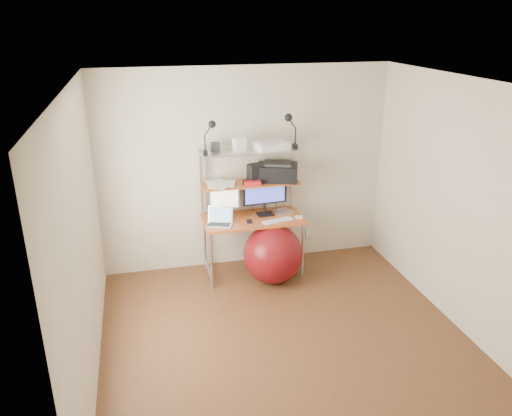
# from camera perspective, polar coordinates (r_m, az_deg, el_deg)

# --- Properties ---
(room) EXTENTS (3.60, 3.60, 3.60)m
(room) POSITION_cam_1_polar(r_m,az_deg,el_deg) (4.55, 3.80, -1.90)
(room) COLOR brown
(room) RESTS_ON ground
(computer_desk) EXTENTS (1.20, 0.60, 1.57)m
(computer_desk) POSITION_cam_1_polar(r_m,az_deg,el_deg) (6.01, -0.51, 0.97)
(computer_desk) COLOR #C76E26
(computer_desk) RESTS_ON ground
(desktop) EXTENTS (1.20, 0.60, 0.00)m
(desktop) POSITION_cam_1_polar(r_m,az_deg,el_deg) (6.03, -0.37, -1.15)
(desktop) COLOR #C76E26
(desktop) RESTS_ON computer_desk
(mid_shelf) EXTENTS (1.18, 0.34, 0.00)m
(mid_shelf) POSITION_cam_1_polar(r_m,az_deg,el_deg) (6.00, -0.67, 2.94)
(mid_shelf) COLOR #C76E26
(mid_shelf) RESTS_ON computer_desk
(top_shelf) EXTENTS (1.18, 0.34, 0.00)m
(top_shelf) POSITION_cam_1_polar(r_m,az_deg,el_deg) (5.89, -0.68, 6.64)
(top_shelf) COLOR #B5B5BA
(top_shelf) RESTS_ON computer_desk
(floor) EXTENTS (3.60, 3.60, 0.00)m
(floor) POSITION_cam_1_polar(r_m,az_deg,el_deg) (5.17, 3.45, -14.76)
(floor) COLOR brown
(floor) RESTS_ON ground
(wall_outlet) EXTENTS (0.08, 0.01, 0.12)m
(wall_outlet) POSITION_cam_1_polar(r_m,az_deg,el_deg) (6.73, 6.03, -2.88)
(wall_outlet) COLOR silver
(wall_outlet) RESTS_ON room
(monitor_silver) EXTENTS (0.36, 0.14, 0.40)m
(monitor_silver) POSITION_cam_1_polar(r_m,az_deg,el_deg) (6.00, -3.63, 0.90)
(monitor_silver) COLOR silver
(monitor_silver) RESTS_ON desktop
(monitor_black) EXTENTS (0.56, 0.17, 0.55)m
(monitor_black) POSITION_cam_1_polar(r_m,az_deg,el_deg) (6.05, 1.02, 1.75)
(monitor_black) COLOR black
(monitor_black) RESTS_ON desktop
(laptop) EXTENTS (0.36, 0.32, 0.26)m
(laptop) POSITION_cam_1_polar(r_m,az_deg,el_deg) (5.85, -4.15, -1.46)
(laptop) COLOR silver
(laptop) RESTS_ON desktop
(keyboard) EXTENTS (0.39, 0.19, 0.01)m
(keyboard) POSITION_cam_1_polar(r_m,az_deg,el_deg) (5.94, 2.51, -1.44)
(keyboard) COLOR silver
(keyboard) RESTS_ON desktop
(mouse) EXTENTS (0.09, 0.06, 0.02)m
(mouse) POSITION_cam_1_polar(r_m,az_deg,el_deg) (6.05, 4.90, -1.04)
(mouse) COLOR silver
(mouse) RESTS_ON desktop
(mac_mini) EXTENTS (0.23, 0.23, 0.04)m
(mac_mini) POSITION_cam_1_polar(r_m,az_deg,el_deg) (6.18, 3.16, -0.44)
(mac_mini) COLOR silver
(mac_mini) RESTS_ON desktop
(phone) EXTENTS (0.08, 0.12, 0.01)m
(phone) POSITION_cam_1_polar(r_m,az_deg,el_deg) (5.92, -0.77, -1.55)
(phone) COLOR black
(phone) RESTS_ON desktop
(printer) EXTENTS (0.56, 0.46, 0.23)m
(printer) POSITION_cam_1_polar(r_m,az_deg,el_deg) (6.07, 2.47, 4.17)
(printer) COLOR black
(printer) RESTS_ON mid_shelf
(nas_cube) EXTENTS (0.18, 0.18, 0.22)m
(nas_cube) POSITION_cam_1_polar(r_m,az_deg,el_deg) (5.97, -0.13, 3.97)
(nas_cube) COLOR black
(nas_cube) RESTS_ON mid_shelf
(red_box) EXTENTS (0.19, 0.13, 0.05)m
(red_box) POSITION_cam_1_polar(r_m,az_deg,el_deg) (5.90, -0.43, 2.89)
(red_box) COLOR red
(red_box) RESTS_ON mid_shelf
(scanner) EXTENTS (0.44, 0.34, 0.10)m
(scanner) POSITION_cam_1_polar(r_m,az_deg,el_deg) (5.92, 1.71, 7.19)
(scanner) COLOR silver
(scanner) RESTS_ON top_shelf
(box_white) EXTENTS (0.15, 0.14, 0.15)m
(box_white) POSITION_cam_1_polar(r_m,az_deg,el_deg) (5.81, -1.92, 7.22)
(box_white) COLOR silver
(box_white) RESTS_ON top_shelf
(box_grey) EXTENTS (0.10, 0.10, 0.10)m
(box_grey) POSITION_cam_1_polar(r_m,az_deg,el_deg) (5.86, -4.69, 6.98)
(box_grey) COLOR #292A2C
(box_grey) RESTS_ON top_shelf
(clip_lamp_left) EXTENTS (0.15, 0.09, 0.39)m
(clip_lamp_left) POSITION_cam_1_polar(r_m,az_deg,el_deg) (5.66, -5.20, 8.89)
(clip_lamp_left) COLOR black
(clip_lamp_left) RESTS_ON top_shelf
(clip_lamp_right) EXTENTS (0.17, 0.09, 0.42)m
(clip_lamp_right) POSITION_cam_1_polar(r_m,az_deg,el_deg) (5.89, 3.89, 9.65)
(clip_lamp_right) COLOR black
(clip_lamp_right) RESTS_ON top_shelf
(exercise_ball) EXTENTS (0.71, 0.71, 0.71)m
(exercise_ball) POSITION_cam_1_polar(r_m,az_deg,el_deg) (6.00, 1.96, -5.29)
(exercise_ball) COLOR maroon
(exercise_ball) RESTS_ON floor
(paper_stack) EXTENTS (0.38, 0.41, 0.02)m
(paper_stack) POSITION_cam_1_polar(r_m,az_deg,el_deg) (5.93, -4.22, 2.77)
(paper_stack) COLOR white
(paper_stack) RESTS_ON mid_shelf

